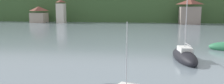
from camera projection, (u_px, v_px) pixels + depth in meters
wooded_hillside at (107, 8)px, 137.45m from camera, size 352.00×76.99×38.44m
shore_building_west at (39, 15)px, 91.47m from camera, size 6.23×5.46×6.52m
shore_building_westcentral at (61, 12)px, 88.84m from camera, size 3.26×3.27×9.14m
shore_building_central at (190, 12)px, 83.00m from camera, size 7.35×5.93×9.21m
sailboat_mid_2 at (184, 56)px, 26.89m from camera, size 2.96×7.55×11.53m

